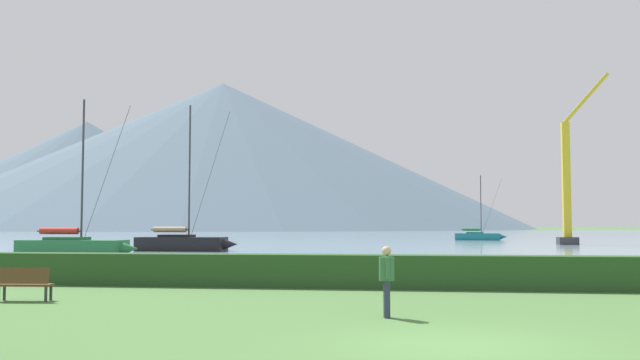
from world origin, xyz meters
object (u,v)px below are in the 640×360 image
at_px(dock_crane, 568,190).
at_px(person_standing_walker, 387,275).
at_px(sailboat_slip_0, 478,236).
at_px(sailboat_slip_1, 74,246).
at_px(sailboat_slip_3, 183,242).
at_px(park_bench_near_path, 24,282).

bearing_deg(dock_crane, person_standing_walker, -105.39).
relative_size(sailboat_slip_0, person_standing_walker, 5.41).
bearing_deg(dock_crane, sailboat_slip_0, 111.06).
bearing_deg(person_standing_walker, dock_crane, 66.36).
bearing_deg(sailboat_slip_1, sailboat_slip_3, 70.12).
distance_m(park_bench_near_path, dock_crane, 65.68).
xyz_separation_m(sailboat_slip_1, dock_crane, (39.07, 33.58, 5.22)).
height_order(sailboat_slip_1, sailboat_slip_3, sailboat_slip_3).
bearing_deg(dock_crane, park_bench_near_path, -114.56).
bearing_deg(sailboat_slip_1, person_standing_walker, -51.17).
height_order(sailboat_slip_1, dock_crane, dock_crane).
bearing_deg(sailboat_slip_3, sailboat_slip_0, 58.59).
xyz_separation_m(sailboat_slip_1, person_standing_walker, (22.11, -28.04, 0.29)).
xyz_separation_m(sailboat_slip_0, sailboat_slip_3, (-27.31, -43.25, 0.12)).
relative_size(sailboat_slip_0, sailboat_slip_1, 0.84).
xyz_separation_m(sailboat_slip_1, park_bench_near_path, (11.86, -25.97, -0.16)).
distance_m(sailboat_slip_0, park_bench_near_path, 82.14).
relative_size(park_bench_near_path, person_standing_walker, 0.94).
bearing_deg(person_standing_walker, sailboat_slip_0, 75.37).
bearing_deg(park_bench_near_path, sailboat_slip_0, 70.86).
height_order(sailboat_slip_1, park_bench_near_path, sailboat_slip_1).
height_order(sailboat_slip_3, park_bench_near_path, sailboat_slip_3).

